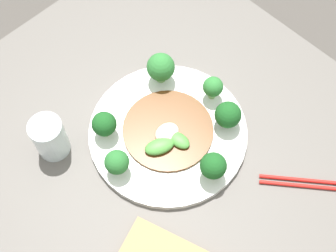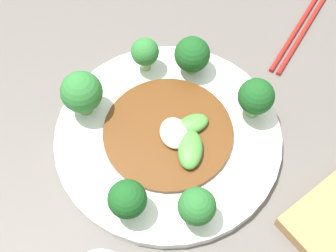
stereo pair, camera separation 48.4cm
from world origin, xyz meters
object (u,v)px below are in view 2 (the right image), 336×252
object	(u,v)px
broccoli_southwest	(127,199)
broccoli_north	(147,52)
broccoli_northwest	(82,92)
plate	(168,136)
stirfry_center	(173,134)
broccoli_northeast	(192,55)
broccoli_east	(256,97)
broccoli_south	(197,207)
chopsticks	(305,23)

from	to	relation	value
broccoli_southwest	broccoli_north	bearing A→B (deg)	66.27
broccoli_southwest	broccoli_northwest	xyz separation A→B (m)	(-0.01, 0.17, 0.01)
plate	broccoli_northwest	world-z (taller)	broccoli_northwest
stirfry_center	broccoli_northeast	bearing A→B (deg)	57.43
broccoli_southwest	broccoli_east	size ratio (longest dim) A/B	0.92
broccoli_northwest	broccoli_east	bearing A→B (deg)	-20.41
stirfry_center	broccoli_east	bearing A→B (deg)	-0.32
broccoli_northeast	stirfry_center	size ratio (longest dim) A/B	0.34
broccoli_south	broccoli_northeast	distance (m)	0.23
plate	broccoli_northwest	bearing A→B (deg)	142.18
broccoli_northeast	chopsticks	bearing A→B (deg)	10.02
plate	broccoli_northwest	xyz separation A→B (m)	(-0.10, 0.08, 0.05)
broccoli_northwest	broccoli_north	bearing A→B (deg)	22.51
broccoli_southwest	chopsticks	world-z (taller)	broccoli_southwest
broccoli_north	chopsticks	size ratio (longest dim) A/B	0.29
stirfry_center	chopsticks	distance (m)	0.31
broccoli_east	broccoli_north	world-z (taller)	broccoli_east
broccoli_south	broccoli_northeast	xyz separation A→B (m)	(0.08, 0.22, -0.00)
broccoli_southwest	broccoli_northeast	distance (m)	0.24
broccoli_east	stirfry_center	distance (m)	0.12
broccoli_northeast	broccoli_northwest	xyz separation A→B (m)	(-0.17, -0.02, 0.01)
broccoli_northeast	plate	bearing A→B (deg)	-126.48
broccoli_south	stirfry_center	bearing A→B (deg)	83.98
broccoli_northeast	broccoli_north	world-z (taller)	broccoli_northeast
broccoli_southwest	stirfry_center	size ratio (longest dim) A/B	0.34
stirfry_center	chopsticks	xyz separation A→B (m)	(0.28, 0.14, -0.02)
stirfry_center	chopsticks	bearing A→B (deg)	26.36
broccoli_east	stirfry_center	xyz separation A→B (m)	(-0.12, 0.00, -0.03)
broccoli_north	broccoli_south	bearing A→B (deg)	-93.89
chopsticks	broccoli_north	bearing A→B (deg)	-177.48
plate	broccoli_north	size ratio (longest dim) A/B	5.53
broccoli_south	broccoli_southwest	size ratio (longest dim) A/B	0.97
plate	chopsticks	size ratio (longest dim) A/B	1.60
broccoli_northeast	broccoli_east	distance (m)	0.11
broccoli_south	broccoli_northwest	world-z (taller)	broccoli_northwest
chopsticks	broccoli_east	bearing A→B (deg)	-139.19
chopsticks	broccoli_northeast	bearing A→B (deg)	-169.98
broccoli_northeast	broccoli_south	bearing A→B (deg)	-109.24
broccoli_northeast	broccoli_north	xyz separation A→B (m)	(-0.06, 0.03, 0.00)
plate	broccoli_east	size ratio (longest dim) A/B	4.77
broccoli_northeast	broccoli_north	size ratio (longest dim) A/B	1.07
plate	stirfry_center	bearing A→B (deg)	-46.53
broccoli_north	chopsticks	xyz separation A→B (m)	(0.27, 0.01, -0.05)
broccoli_southwest	broccoli_northeast	size ratio (longest dim) A/B	0.99
broccoli_south	broccoli_east	size ratio (longest dim) A/B	0.89
broccoli_south	broccoli_north	bearing A→B (deg)	86.11
broccoli_northeast	chopsticks	xyz separation A→B (m)	(0.21, 0.04, -0.05)
broccoli_northeast	stirfry_center	world-z (taller)	broccoli_northeast
broccoli_southwest	broccoli_north	xyz separation A→B (m)	(0.09, 0.21, -0.00)
broccoli_northeast	broccoli_north	distance (m)	0.07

